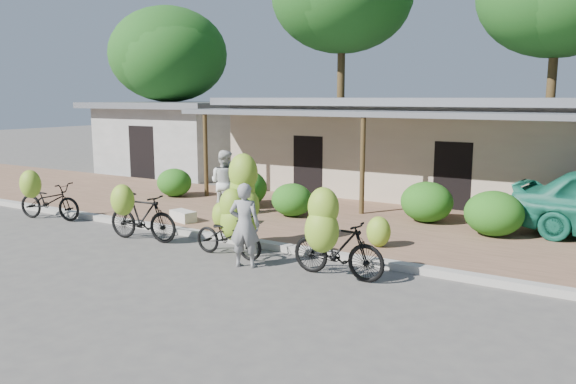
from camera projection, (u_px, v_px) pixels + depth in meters
name	position (u px, v px, depth m)	size (l,w,h in m)	color
ground	(232.00, 275.00, 10.72)	(100.00, 100.00, 0.00)	#4E4B49
sidewalk	(345.00, 223.00, 14.93)	(60.00, 6.00, 0.12)	#90654D
curb	(286.00, 248.00, 12.40)	(60.00, 0.25, 0.15)	#A8A399
shop_main	(418.00, 145.00, 19.66)	(13.00, 8.50, 3.35)	#BBAA8D
shop_grey	(182.00, 136.00, 25.34)	(7.00, 6.00, 3.15)	#ADADA8
tree_back_left	(167.00, 53.00, 27.85)	(5.87, 5.80, 7.77)	#49371D
hedge_0	(174.00, 182.00, 18.54)	(1.19, 1.07, 0.93)	#1B5212
hedge_1	(243.00, 188.00, 16.80)	(1.46, 1.31, 1.14)	#1B5212
hedge_2	(292.00, 200.00, 15.45)	(1.17, 1.05, 0.91)	#1B5212
hedge_3	(427.00, 202.00, 14.71)	(1.37, 1.23, 1.07)	#1B5212
hedge_4	(494.00, 213.00, 13.24)	(1.38, 1.24, 1.07)	#1B5212
bike_far_left	(47.00, 199.00, 15.46)	(2.08, 1.44, 1.47)	black
bike_left	(140.00, 215.00, 13.15)	(1.96, 1.26, 1.45)	black
bike_center	(236.00, 215.00, 12.12)	(1.73, 1.18, 2.17)	black
bike_right	(334.00, 241.00, 10.33)	(1.89, 1.19, 1.81)	black
loose_banana_a	(221.00, 213.00, 14.48)	(0.46, 0.39, 0.58)	#83AB2A
loose_banana_b	(222.00, 216.00, 14.00)	(0.51, 0.43, 0.64)	#83AB2A
loose_banana_c	(379.00, 232.00, 12.28)	(0.54, 0.46, 0.68)	#83AB2A
sack_near	(233.00, 217.00, 14.65)	(0.85, 0.40, 0.30)	silver
sack_far	(183.00, 216.00, 14.86)	(0.75, 0.38, 0.28)	silver
vendor	(245.00, 225.00, 11.14)	(0.62, 0.41, 1.71)	gray
bystander	(225.00, 183.00, 15.56)	(0.88, 0.68, 1.81)	silver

